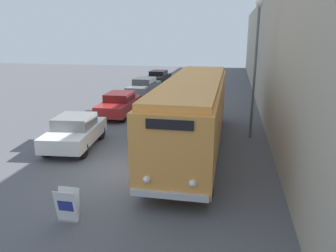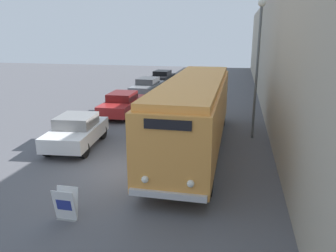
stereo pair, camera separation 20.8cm
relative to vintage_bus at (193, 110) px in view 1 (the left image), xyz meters
name	(u,v)px [view 1 (the left image)]	position (x,y,z in m)	size (l,w,h in m)	color
ground_plane	(130,171)	(-2.10, -2.93, -1.83)	(80.00, 80.00, 0.00)	#56565B
building_wall_right	(267,56)	(3.67, 7.07, 1.93)	(0.30, 60.00, 7.52)	#B2A893
vintage_bus	(193,110)	(0.00, 0.00, 0.00)	(2.44, 11.47, 3.23)	black
sign_board	(67,206)	(-2.77, -6.58, -1.37)	(0.65, 0.36, 0.96)	gray
streetlamp	(256,52)	(2.68, 2.33, 2.46)	(0.36, 0.36, 6.65)	#595E60
parked_car_near	(75,132)	(-5.39, -0.78, -1.07)	(2.27, 4.17, 1.50)	black
parked_car_mid	(119,104)	(-5.44, 5.53, -1.09)	(1.93, 4.67, 1.45)	black
parked_car_far	(144,87)	(-5.62, 12.33, -1.06)	(1.95, 4.73, 1.49)	black
parked_car_distant	(158,77)	(-5.86, 18.76, -1.12)	(1.99, 4.33, 1.39)	black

